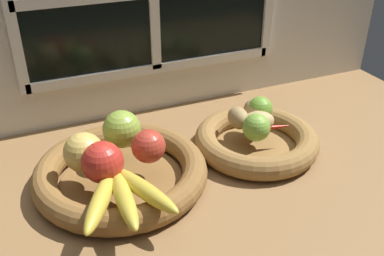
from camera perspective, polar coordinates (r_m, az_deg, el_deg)
name	(u,v)px	position (r cm, az deg, el deg)	size (l,w,h in cm)	color
ground_plane	(200,169)	(97.40, 1.04, -5.29)	(140.00, 90.00, 3.00)	olive
back_wall	(151,3)	(110.67, -5.37, 15.81)	(140.00, 4.60, 55.00)	silver
fruit_bowl_left	(121,172)	(90.86, -9.24, -5.65)	(35.25, 35.25, 5.12)	brown
fruit_bowl_right	(256,140)	(101.10, 8.26, -1.55)	(28.09, 28.09, 5.12)	olive
apple_red_front	(103,162)	(82.40, -11.54, -4.37)	(7.88, 7.88, 7.88)	red
apple_green_back	(122,129)	(92.08, -9.11, -0.14)	(7.95, 7.95, 7.95)	#8CAD3D
apple_red_right	(148,146)	(86.74, -5.68, -2.37)	(6.81, 6.81, 6.81)	#B73828
apple_golden_left	(83,151)	(86.42, -13.93, -2.95)	(7.78, 7.78, 7.78)	#DBB756
banana_bunch_front	(123,194)	(78.03, -9.00, -8.46)	(17.79, 19.23, 3.11)	gold
potato_oblong	(238,118)	(98.96, 6.03, 1.31)	(6.41, 4.42, 4.80)	#A38451
potato_back	(255,111)	(102.47, 8.21, 2.23)	(7.03, 4.81, 4.85)	#A38451
potato_large	(257,121)	(98.62, 8.46, 0.92)	(7.54, 5.22, 4.49)	tan
lime_near	(256,127)	(94.44, 8.35, 0.08)	(6.06, 6.06, 6.06)	#7AAD3D
lime_far	(260,109)	(102.33, 8.82, 2.46)	(5.86, 5.86, 5.86)	#6B9E33
chili_pepper	(270,128)	(98.72, 10.10, 0.04)	(2.20, 2.20, 10.36)	red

